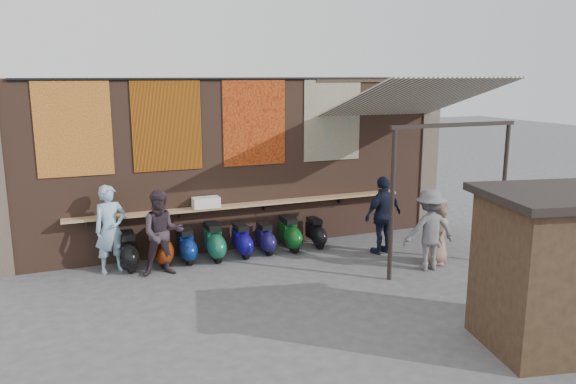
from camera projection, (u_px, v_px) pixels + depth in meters
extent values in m
plane|color=#474749|center=(282.00, 284.00, 11.15)|extent=(70.00, 70.00, 0.00)
cube|color=brown|center=(240.00, 164.00, 13.19)|extent=(10.00, 0.40, 4.00)
cube|color=#4C4238|center=(425.00, 153.00, 15.10)|extent=(0.50, 0.50, 4.00)
cube|color=#9E7A51|center=(245.00, 205.00, 13.04)|extent=(8.00, 0.32, 0.05)
cube|color=white|center=(206.00, 203.00, 12.64)|extent=(0.60, 0.32, 0.24)
cube|color=maroon|center=(74.00, 128.00, 11.46)|extent=(1.50, 0.02, 2.00)
cube|color=#C85F0B|center=(167.00, 125.00, 12.16)|extent=(1.50, 0.02, 2.00)
cube|color=#AF4415|center=(254.00, 122.00, 12.89)|extent=(1.50, 0.02, 2.00)
cube|color=teal|center=(332.00, 119.00, 13.63)|extent=(1.50, 0.02, 2.00)
cylinder|color=black|center=(241.00, 79.00, 12.57)|extent=(9.50, 0.06, 0.06)
imported|color=#8FB4D0|center=(111.00, 229.00, 11.65)|extent=(0.77, 0.60, 1.85)
imported|color=#32272D|center=(162.00, 233.00, 11.47)|extent=(0.91, 0.74, 1.78)
imported|color=black|center=(383.00, 215.00, 12.89)|extent=(1.13, 0.67, 1.81)
imported|color=slate|center=(429.00, 230.00, 11.82)|extent=(1.20, 0.79, 1.73)
imported|color=#8C6959|center=(437.00, 231.00, 12.21)|extent=(0.85, 0.85, 1.49)
cube|color=black|center=(561.00, 274.00, 8.39)|extent=(2.41, 2.01, 2.30)
cube|color=black|center=(569.00, 195.00, 8.14)|extent=(2.71, 2.29, 0.12)
cube|color=gold|center=(531.00, 226.00, 9.08)|extent=(1.18, 0.29, 0.50)
cube|color=#473321|center=(527.00, 275.00, 9.25)|extent=(1.75, 0.47, 0.06)
cube|color=beige|center=(413.00, 98.00, 12.52)|extent=(3.20, 3.28, 0.97)
cube|color=#33261C|center=(376.00, 79.00, 13.88)|extent=(3.30, 0.08, 0.12)
cube|color=black|center=(455.00, 125.00, 11.26)|extent=(3.00, 0.08, 0.08)
cylinder|color=black|center=(392.00, 205.00, 11.06)|extent=(0.09, 0.09, 3.10)
cylinder|color=black|center=(503.00, 194.00, 12.09)|extent=(0.09, 0.09, 3.10)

